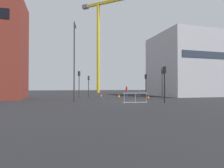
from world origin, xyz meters
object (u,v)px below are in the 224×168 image
(traffic_light_median, at_px, (79,80))
(traffic_cone_by_barrier, at_px, (148,97))
(traffic_light_near, at_px, (164,78))
(traffic_light_corner, at_px, (146,82))
(traffic_light_verge, at_px, (162,79))
(pedestrian_walking, at_px, (127,91))
(streetlamp_tall, at_px, (74,56))
(traffic_cone_orange, at_px, (119,96))
(traffic_cone_striped, at_px, (101,95))
(construction_crane, at_px, (99,35))
(traffic_light_crosswalk, at_px, (89,83))

(traffic_light_median, height_order, traffic_cone_by_barrier, traffic_light_median)
(traffic_light_near, height_order, traffic_light_corner, traffic_light_near)
(traffic_light_near, height_order, traffic_light_median, traffic_light_median)
(traffic_light_verge, distance_m, pedestrian_walking, 7.15)
(streetlamp_tall, bearing_deg, traffic_light_median, 79.53)
(traffic_cone_orange, height_order, traffic_cone_striped, traffic_cone_orange)
(traffic_light_verge, xyz_separation_m, traffic_cone_striped, (-6.48, 9.02, -2.57))
(construction_crane, height_order, traffic_light_corner, construction_crane)
(traffic_cone_by_barrier, xyz_separation_m, traffic_cone_orange, (-2.95, 4.48, 0.02))
(traffic_cone_orange, bearing_deg, construction_crane, 85.30)
(construction_crane, height_order, traffic_light_near, construction_crane)
(traffic_cone_orange, relative_size, traffic_cone_striped, 1.19)
(traffic_cone_by_barrier, bearing_deg, traffic_light_near, -103.17)
(traffic_light_corner, distance_m, traffic_light_crosswalk, 9.77)
(construction_crane, xyz_separation_m, traffic_light_median, (-8.54, -26.53, -14.62))
(traffic_light_crosswalk, bearing_deg, traffic_light_near, -68.26)
(traffic_light_near, xyz_separation_m, pedestrian_walking, (0.08, 11.54, -1.50))
(construction_crane, distance_m, traffic_light_crosswalk, 27.94)
(traffic_light_corner, xyz_separation_m, traffic_cone_striped, (-5.87, 5.31, -2.25))
(traffic_light_verge, bearing_deg, pedestrian_walking, 113.58)
(traffic_light_verge, xyz_separation_m, traffic_light_crosswalk, (-8.62, 9.30, -0.36))
(traffic_cone_by_barrier, distance_m, traffic_cone_orange, 5.37)
(construction_crane, relative_size, traffic_cone_by_barrier, 54.27)
(traffic_light_corner, bearing_deg, streetlamp_tall, -157.59)
(pedestrian_walking, relative_size, traffic_cone_by_barrier, 3.64)
(traffic_light_median, distance_m, pedestrian_walking, 8.06)
(construction_crane, bearing_deg, traffic_light_crosswalk, -106.05)
(traffic_light_crosswalk, height_order, pedestrian_walking, traffic_light_crosswalk)
(traffic_light_verge, relative_size, traffic_cone_by_barrier, 8.27)
(construction_crane, relative_size, streetlamp_tall, 3.01)
(traffic_cone_by_barrier, height_order, traffic_cone_striped, traffic_cone_by_barrier)
(streetlamp_tall, relative_size, traffic_light_median, 2.25)
(traffic_light_near, xyz_separation_m, traffic_cone_orange, (-1.37, 11.26, -2.32))
(traffic_light_median, bearing_deg, traffic_light_near, -53.91)
(traffic_light_near, relative_size, pedestrian_walking, 2.08)
(streetlamp_tall, xyz_separation_m, traffic_cone_orange, (7.59, 7.00, -4.99))
(traffic_cone_orange, bearing_deg, traffic_cone_striped, 127.68)
(traffic_light_median, bearing_deg, pedestrian_walking, 6.36)
(streetlamp_tall, relative_size, traffic_cone_striped, 19.74)
(traffic_light_median, distance_m, traffic_cone_striped, 5.98)
(traffic_light_median, bearing_deg, construction_crane, 72.15)
(traffic_light_median, bearing_deg, traffic_light_verge, -27.33)
(streetlamp_tall, xyz_separation_m, traffic_cone_striped, (5.33, 9.93, -5.04))
(traffic_light_corner, relative_size, traffic_light_crosswalk, 1.02)
(traffic_light_crosswalk, bearing_deg, traffic_cone_by_barrier, -46.27)
(pedestrian_walking, bearing_deg, traffic_cone_orange, -169.08)
(pedestrian_walking, bearing_deg, traffic_light_corner, -50.84)
(traffic_light_verge, height_order, traffic_light_median, traffic_light_verge)
(traffic_light_near, distance_m, pedestrian_walking, 11.63)
(traffic_cone_striped, bearing_deg, traffic_cone_by_barrier, -54.87)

